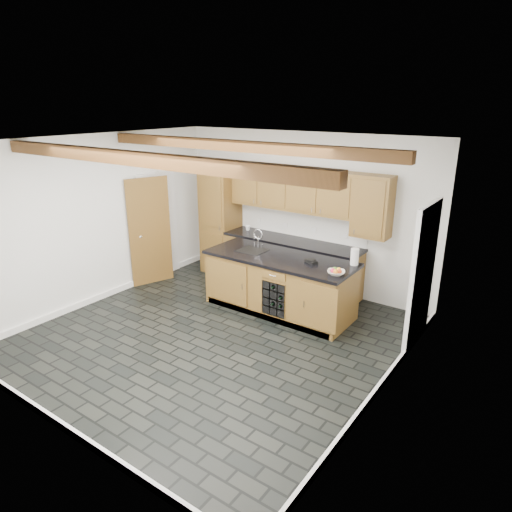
% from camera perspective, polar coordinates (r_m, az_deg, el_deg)
% --- Properties ---
extents(ground, '(5.00, 5.00, 0.00)m').
position_cam_1_polar(ground, '(6.87, -5.21, -9.90)').
color(ground, black).
rests_on(ground, ground).
extents(room_shell, '(5.01, 5.00, 5.00)m').
position_cam_1_polar(room_shell, '(6.72, -3.23, 3.57)').
color(room_shell, white).
rests_on(room_shell, ground).
extents(back_cabinetry, '(3.65, 0.62, 2.20)m').
position_cam_1_polar(back_cabinetry, '(8.37, 2.54, 2.79)').
color(back_cabinetry, brown).
rests_on(back_cabinetry, ground).
extents(island, '(2.48, 0.96, 0.93)m').
position_cam_1_polar(island, '(7.43, 2.92, -3.54)').
color(island, brown).
rests_on(island, ground).
extents(faucet, '(0.45, 0.40, 0.34)m').
position_cam_1_polar(faucet, '(7.59, -0.36, 0.99)').
color(faucet, black).
rests_on(faucet, island).
extents(kitchen_scale, '(0.23, 0.18, 0.06)m').
position_cam_1_polar(kitchen_scale, '(7.04, 6.92, -0.65)').
color(kitchen_scale, black).
rests_on(kitchen_scale, island).
extents(fruit_bowl, '(0.33, 0.33, 0.06)m').
position_cam_1_polar(fruit_bowl, '(6.62, 9.98, -2.07)').
color(fruit_bowl, silver).
rests_on(fruit_bowl, island).
extents(fruit_cluster, '(0.16, 0.17, 0.07)m').
position_cam_1_polar(fruit_cluster, '(6.61, 10.00, -1.80)').
color(fruit_cluster, '#A93616').
rests_on(fruit_cluster, fruit_bowl).
extents(paper_towel, '(0.12, 0.12, 0.26)m').
position_cam_1_polar(paper_towel, '(7.04, 12.23, -0.09)').
color(paper_towel, white).
rests_on(paper_towel, island).
extents(mug, '(0.13, 0.13, 0.09)m').
position_cam_1_polar(mug, '(8.76, -1.03, 3.53)').
color(mug, white).
rests_on(mug, back_cabinetry).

